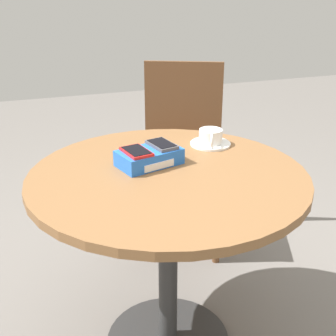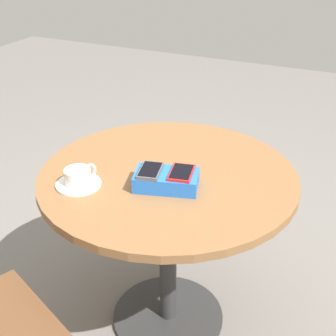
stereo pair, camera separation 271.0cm
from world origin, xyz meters
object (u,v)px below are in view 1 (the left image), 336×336
object	(u,v)px
round_table	(168,211)
phone_box	(149,157)
phone_gray	(162,145)
saucer	(210,144)
phone_red	(136,151)
chair_near_window	(182,153)
coffee_cup	(211,136)

from	to	relation	value
round_table	phone_box	distance (m)	0.20
phone_box	phone_gray	xyz separation A→B (m)	(0.05, 0.02, 0.03)
phone_gray	saucer	distance (m)	0.26
phone_box	phone_red	world-z (taller)	phone_red
phone_box	phone_gray	distance (m)	0.06
round_table	phone_gray	xyz separation A→B (m)	(0.01, 0.11, 0.20)
saucer	chair_near_window	world-z (taller)	chair_near_window
phone_red	chair_near_window	world-z (taller)	chair_near_window
chair_near_window	saucer	bearing A→B (deg)	-98.91
phone_gray	coffee_cup	size ratio (longest dim) A/B	1.08
phone_box	saucer	xyz separation A→B (m)	(0.28, 0.12, -0.02)
round_table	phone_red	distance (m)	0.23
saucer	chair_near_window	distance (m)	0.62
saucer	coffee_cup	xyz separation A→B (m)	(-0.00, -0.00, 0.03)
phone_gray	round_table	bearing A→B (deg)	-97.36
round_table	phone_box	world-z (taller)	phone_box
round_table	saucer	bearing A→B (deg)	40.67
round_table	saucer	xyz separation A→B (m)	(0.24, 0.21, 0.14)
phone_red	saucer	distance (m)	0.36
round_table	coffee_cup	size ratio (longest dim) A/B	7.80
phone_red	phone_gray	world-z (taller)	phone_gray
saucer	round_table	bearing A→B (deg)	-139.33
saucer	phone_box	bearing A→B (deg)	-157.50
round_table	saucer	distance (m)	0.35
round_table	phone_box	size ratio (longest dim) A/B	3.90
coffee_cup	chair_near_window	xyz separation A→B (m)	(0.09, 0.56, -0.28)
phone_red	round_table	bearing A→B (deg)	-42.09
round_table	phone_red	size ratio (longest dim) A/B	7.23
phone_red	coffee_cup	xyz separation A→B (m)	(0.33, 0.13, -0.02)
chair_near_window	phone_box	bearing A→B (deg)	-118.76
coffee_cup	round_table	bearing A→B (deg)	-139.60
phone_gray	chair_near_window	distance (m)	0.79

